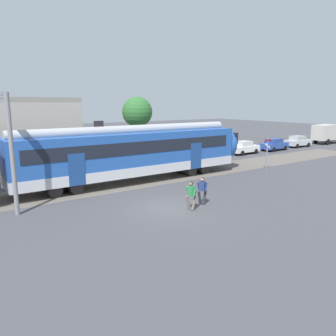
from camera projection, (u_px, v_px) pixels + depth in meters
name	position (u px, v px, depth m)	size (l,w,h in m)	color
ground_plane	(168.00, 208.00, 18.93)	(160.00, 160.00, 0.00)	#424247
pedestrian_green	(191.00, 193.00, 18.33)	(0.63, 0.53, 1.67)	#6B6051
pedestrian_navy	(202.00, 189.00, 19.35)	(0.70, 0.53, 1.67)	#28282D
parked_car_black	(212.00, 151.00, 35.84)	(4.02, 1.79, 1.54)	black
parked_car_white	(244.00, 148.00, 38.76)	(4.08, 1.92, 1.54)	silver
parked_car_blue	(274.00, 144.00, 41.68)	(4.08, 1.91, 1.54)	#284799
parked_car_silver	(298.00, 141.00, 45.02)	(4.05, 1.85, 1.54)	#B7BABF
box_truck	(327.00, 133.00, 48.62)	(5.32, 2.26, 2.82)	beige
catenary_gantry	(1.00, 131.00, 19.50)	(0.24, 6.64, 6.53)	gray
crossing_signal	(267.00, 149.00, 28.86)	(0.96, 0.22, 3.00)	gray
street_tree_right	(137.00, 112.00, 40.10)	(3.69, 3.69, 6.72)	brown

